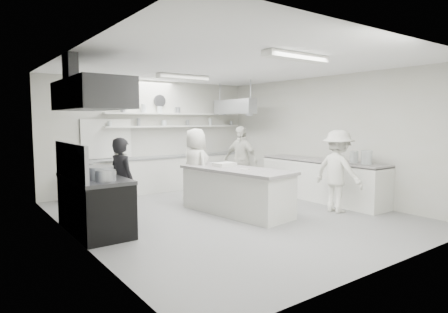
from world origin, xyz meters
TOP-DOWN VIEW (x-y plane):
  - floor at (0.00, 0.00)m, footprint 6.00×7.00m
  - ceiling at (0.00, 0.00)m, footprint 6.00×7.00m
  - wall_back at (0.00, 3.50)m, footprint 6.00×0.04m
  - wall_front at (0.00, -3.50)m, footprint 6.00×0.04m
  - wall_left at (-3.00, 0.00)m, footprint 0.04×7.00m
  - wall_right at (3.00, 0.00)m, footprint 0.04×7.00m
  - stove at (-2.60, 0.40)m, footprint 0.80×1.80m
  - exhaust_hood at (-2.60, 0.40)m, footprint 0.85×2.00m
  - back_counter at (0.30, 3.20)m, footprint 5.00×0.60m
  - shelf_lower at (0.70, 3.37)m, footprint 4.20×0.26m
  - shelf_upper at (0.70, 3.37)m, footprint 4.20×0.26m
  - pass_through_window at (-1.30, 3.48)m, footprint 1.30×0.04m
  - wall_clock at (0.20, 3.46)m, footprint 0.32×0.05m
  - right_counter at (2.65, -0.20)m, footprint 0.74×3.30m
  - pot_rack at (2.00, 2.40)m, footprint 0.30×1.60m
  - light_fixture_front at (0.00, -1.80)m, footprint 1.30×0.25m
  - light_fixture_rear at (0.00, 1.80)m, footprint 1.30×0.25m
  - prep_island at (0.19, -0.01)m, footprint 1.24×2.51m
  - stove_pot at (-2.60, 0.10)m, footprint 0.46×0.46m
  - cook_stove at (-2.03, 0.58)m, footprint 0.52×0.67m
  - cook_back at (-1.37, 2.55)m, footprint 0.75×0.59m
  - cook_island_left at (-0.08, 1.14)m, footprint 0.56×0.85m
  - cook_island_right at (1.51, 1.50)m, footprint 0.65×1.11m
  - cook_right at (1.96, -1.18)m, footprint 0.66×1.12m
  - bowl_island_a at (0.13, 0.42)m, footprint 0.31×0.31m
  - bowl_island_b at (0.21, -0.27)m, footprint 0.21×0.21m
  - bowl_right at (2.82, -0.50)m, footprint 0.30×0.30m

SIDE VIEW (x-z plane):
  - floor at x=0.00m, z-range -0.02..0.00m
  - prep_island at x=0.19m, z-range 0.00..0.88m
  - stove at x=-2.60m, z-range 0.00..0.90m
  - back_counter at x=0.30m, z-range 0.00..0.92m
  - right_counter at x=2.65m, z-range 0.00..0.94m
  - cook_back at x=-1.37m, z-range 0.00..1.50m
  - cook_stove at x=-2.03m, z-range 0.00..1.61m
  - cook_right at x=1.96m, z-range 0.00..1.73m
  - cook_island_left at x=-0.08m, z-range 0.00..1.74m
  - cook_island_right at x=1.51m, z-range 0.00..1.77m
  - bowl_island_b at x=0.21m, z-range 0.88..0.95m
  - bowl_island_a at x=0.13m, z-range 0.88..0.95m
  - bowl_right at x=2.82m, z-range 0.94..1.00m
  - stove_pot at x=-2.60m, z-range 0.91..1.17m
  - pass_through_window at x=-1.30m, z-range 0.95..1.95m
  - wall_back at x=0.00m, z-range 0.00..3.00m
  - wall_front at x=0.00m, z-range 0.00..3.00m
  - wall_left at x=-3.00m, z-range 0.00..3.00m
  - wall_right at x=3.00m, z-range 0.00..3.00m
  - shelf_lower at x=0.70m, z-range 1.73..1.77m
  - shelf_upper at x=0.70m, z-range 2.08..2.12m
  - pot_rack at x=2.00m, z-range 2.10..2.50m
  - exhaust_hood at x=-2.60m, z-range 2.10..2.60m
  - wall_clock at x=0.20m, z-range 2.29..2.61m
  - light_fixture_front at x=0.00m, z-range 2.89..2.99m
  - light_fixture_rear at x=0.00m, z-range 2.89..2.99m
  - ceiling at x=0.00m, z-range 3.00..3.02m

